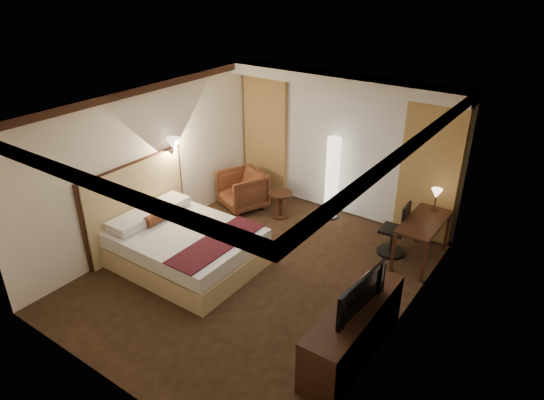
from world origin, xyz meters
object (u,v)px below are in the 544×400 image
Objects in this scene: side_table at (280,205)px; dresser at (353,331)px; desk at (421,241)px; floor_lamp at (332,178)px; armchair at (242,188)px; bed at (187,248)px; office_chair at (393,228)px; television at (355,286)px.

side_table is 0.27× the size of dresser.
floor_lamp is at bearing 165.44° from desk.
armchair is 0.44× the size of dresser.
office_chair is at bearing 40.91° from bed.
side_table is at bearing -145.33° from floor_lamp.
floor_lamp reaches higher than side_table.
dresser is 0.66m from television.
side_table is at bearing 138.04° from dresser.
office_chair reaches higher than bed.
desk is 2.55m from dresser.
television is (3.06, -0.27, 0.71)m from bed.
television reaches higher than office_chair.
office_chair is at bearing 15.78° from television.
television is at bearing -57.27° from floor_lamp.
armchair reaches higher than side_table.
television is (1.96, -3.06, 0.22)m from floor_lamp.
armchair is 3.58m from desk.
side_table is at bearing 29.74° from armchair.
armchair is 0.86m from side_table.
floor_lamp is (0.79, 0.55, 0.55)m from side_table.
bed is 3.80m from desk.
desk reaches higher than side_table.
desk reaches higher than dresser.
armchair reaches higher than bed.
television is (0.49, -2.50, 0.54)m from office_chair.
office_chair is (2.27, -0.01, 0.23)m from side_table.
office_chair is (3.11, 0.09, 0.07)m from armchair.
desk is (3.58, 0.14, -0.04)m from armchair.
desk is at bearing 5.16° from television.
television is at bearing -5.05° from bed.
dresser is (0.05, -2.55, -0.01)m from desk.
desk is at bearing 91.12° from dresser.
side_table is 2.74m from desk.
television reaches higher than bed.
office_chair is (-0.47, -0.05, 0.11)m from desk.
television is at bearing -82.73° from office_chair.
television is at bearing -89.55° from desk.
television reaches higher than dresser.
television is (-0.03, 0.00, 0.66)m from dresser.
bed is at bearing -143.16° from desk.
side_table is (0.84, 0.10, -0.16)m from armchair.
side_table is 1.11m from floor_lamp.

